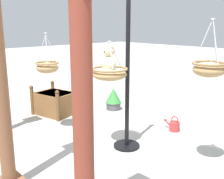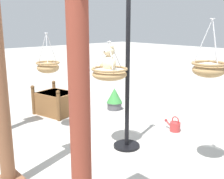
{
  "view_description": "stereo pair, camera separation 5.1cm",
  "coord_description": "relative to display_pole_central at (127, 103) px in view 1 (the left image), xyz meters",
  "views": [
    {
      "loc": [
        -3.12,
        2.96,
        2.02
      ],
      "look_at": [
        0.01,
        0.03,
        1.0
      ],
      "focal_mm": 44.41,
      "sensor_mm": 36.0,
      "label": 1
    },
    {
      "loc": [
        -3.15,
        2.92,
        2.02
      ],
      "look_at": [
        0.01,
        0.03,
        1.0
      ],
      "focal_mm": 44.41,
      "sensor_mm": 36.0,
      "label": 2
    }
  ],
  "objects": [
    {
      "name": "greenhouse_pillar_right",
      "position": [
        -1.23,
        1.82,
        0.48
      ],
      "size": [
        0.34,
        0.34,
        2.6
      ],
      "color": "brown",
      "rests_on": "ground"
    },
    {
      "name": "hanging_basket_left_high",
      "position": [
        -1.26,
        -0.21,
        0.69
      ],
      "size": [
        0.44,
        0.44,
        0.74
      ],
      "color": "#A37F51"
    },
    {
      "name": "teddy_bear",
      "position": [
        0.15,
        0.27,
        0.7
      ],
      "size": [
        0.31,
        0.27,
        0.45
      ],
      "color": "beige"
    },
    {
      "name": "watering_can",
      "position": [
        -0.13,
        -1.19,
        -0.67
      ],
      "size": [
        0.35,
        0.2,
        0.3
      ],
      "color": "#B23333",
      "rests_on": "ground"
    },
    {
      "name": "wooden_planter_box",
      "position": [
        2.34,
        -0.08,
        -0.5
      ],
      "size": [
        1.01,
        0.89,
        0.68
      ],
      "color": "brown",
      "rests_on": "ground"
    },
    {
      "name": "display_pole_central",
      "position": [
        0.0,
        0.0,
        0.0
      ],
      "size": [
        0.44,
        0.44,
        2.47
      ],
      "color": "black",
      "rests_on": "ground"
    },
    {
      "name": "hanging_basket_right_low",
      "position": [
        1.46,
        0.59,
        0.49
      ],
      "size": [
        0.43,
        0.43,
        0.73
      ],
      "color": "#A37F51"
    },
    {
      "name": "ground_plane",
      "position": [
        0.13,
        0.18,
        -0.77
      ],
      "size": [
        40.0,
        40.0,
        0.0
      ],
      "primitive_type": "plane",
      "color": "#ADAAA3"
    },
    {
      "name": "hanging_basket_with_teddy",
      "position": [
        0.15,
        0.25,
        0.5
      ],
      "size": [
        0.57,
        0.57,
        0.61
      ],
      "color": "#A37F51"
    },
    {
      "name": "greenhouse_pillar_left",
      "position": [
        0.19,
        1.94,
        0.66
      ],
      "size": [
        0.33,
        0.33,
        2.97
      ],
      "color": "brown",
      "rests_on": "ground"
    },
    {
      "name": "potted_plant_tall_leafy",
      "position": [
        1.67,
        -1.28,
        -0.51
      ],
      "size": [
        0.38,
        0.38,
        0.53
      ],
      "color": "#4C4C51",
      "rests_on": "ground"
    }
  ]
}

